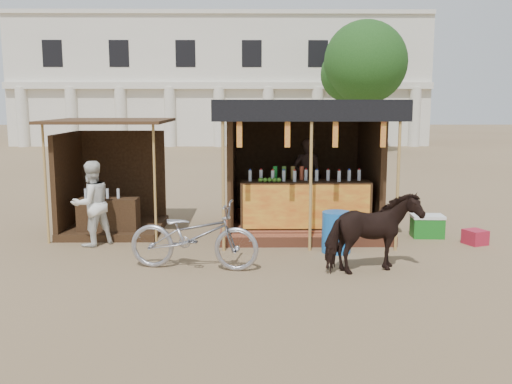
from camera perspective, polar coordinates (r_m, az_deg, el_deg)
name	(u,v)px	position (r m, az deg, el deg)	size (l,w,h in m)	color
ground	(257,276)	(9.17, 0.10, -8.39)	(120.00, 120.00, 0.00)	#846B4C
main_stall	(302,182)	(12.28, 4.63, 0.96)	(3.60, 3.61, 2.78)	brown
secondary_stall	(106,192)	(12.51, -14.75, 0.03)	(2.40, 2.40, 2.38)	#3D2716
cow	(373,233)	(9.37, 11.58, -4.06)	(0.70, 1.54, 1.30)	black
motorbike	(194,235)	(9.46, -6.22, -4.35)	(0.75, 2.15, 1.13)	#9B9BA3
bystander	(91,203)	(11.33, -16.13, -1.11)	(0.80, 0.62, 1.64)	white
blue_barrel	(336,232)	(10.58, 8.04, -3.99)	(0.53, 0.53, 0.75)	blue
red_crate	(475,237)	(11.89, 21.07, -4.23)	(0.36, 0.38, 0.28)	maroon
cooler	(427,226)	(12.17, 16.75, -3.27)	(0.66, 0.47, 0.46)	#18701D
background_building	(222,83)	(38.76, -3.45, 10.85)	(26.00, 7.45, 8.18)	silver
tree	(361,66)	(31.51, 10.48, 12.33)	(4.50, 4.40, 7.00)	#382314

